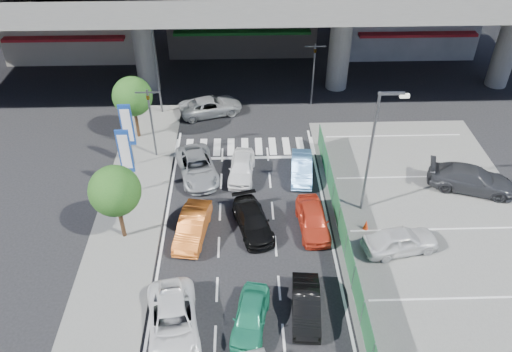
{
  "coord_description": "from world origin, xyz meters",
  "views": [
    {
      "loc": [
        -0.12,
        -16.79,
        20.18
      ],
      "look_at": [
        0.6,
        6.47,
        2.32
      ],
      "focal_mm": 35.0,
      "sensor_mm": 36.0,
      "label": 1
    }
  ],
  "objects_px": {
    "wagon_silver_front_left": "(197,167)",
    "kei_truck_front_right": "(302,168)",
    "street_lamp_left": "(157,57)",
    "hatch_black_mid_right": "(306,305)",
    "taxi_teal_mid": "(250,316)",
    "parked_sedan_white": "(401,240)",
    "crossing_wagon_silver": "(211,106)",
    "street_lamp_right": "(375,144)",
    "sedan_white_front_mid": "(242,167)",
    "tree_near": "(115,191)",
    "signboard_near": "(125,153)",
    "sedan_white_mid_left": "(173,322)",
    "sedan_black_mid": "(253,221)",
    "traffic_light_right": "(314,59)",
    "signboard_far": "(127,127)",
    "taxi_orange_right": "(313,219)",
    "taxi_orange_left": "(193,226)",
    "tree_far": "(132,96)",
    "traffic_light_left": "(149,107)",
    "traffic_cone": "(366,225)"
  },
  "relations": [
    {
      "from": "traffic_light_left",
      "to": "wagon_silver_front_left",
      "type": "bearing_deg",
      "value": -37.2
    },
    {
      "from": "hatch_black_mid_right",
      "to": "traffic_light_right",
      "type": "bearing_deg",
      "value": 86.94
    },
    {
      "from": "wagon_silver_front_left",
      "to": "kei_truck_front_right",
      "type": "height_order",
      "value": "wagon_silver_front_left"
    },
    {
      "from": "signboard_near",
      "to": "taxi_orange_right",
      "type": "xyz_separation_m",
      "value": [
        11.02,
        -3.6,
        -2.37
      ]
    },
    {
      "from": "sedan_white_front_mid",
      "to": "traffic_cone",
      "type": "distance_m",
      "value": 8.97
    },
    {
      "from": "traffic_light_right",
      "to": "hatch_black_mid_right",
      "type": "bearing_deg",
      "value": -97.56
    },
    {
      "from": "crossing_wagon_silver",
      "to": "street_lamp_right",
      "type": "bearing_deg",
      "value": -156.92
    },
    {
      "from": "traffic_light_left",
      "to": "taxi_orange_left",
      "type": "xyz_separation_m",
      "value": [
        3.12,
        -7.98,
        -3.25
      ]
    },
    {
      "from": "street_lamp_right",
      "to": "taxi_orange_right",
      "type": "xyz_separation_m",
      "value": [
        -3.35,
        -1.61,
        -4.08
      ]
    },
    {
      "from": "signboard_near",
      "to": "sedan_white_mid_left",
      "type": "distance_m",
      "value": 11.3
    },
    {
      "from": "taxi_teal_mid",
      "to": "parked_sedan_white",
      "type": "distance_m",
      "value": 9.52
    },
    {
      "from": "sedan_black_mid",
      "to": "tree_near",
      "type": "bearing_deg",
      "value": 169.02
    },
    {
      "from": "tree_near",
      "to": "wagon_silver_front_left",
      "type": "distance_m",
      "value": 7.38
    },
    {
      "from": "taxi_orange_left",
      "to": "kei_truck_front_right",
      "type": "relative_size",
      "value": 1.09
    },
    {
      "from": "traffic_light_left",
      "to": "taxi_orange_right",
      "type": "distance_m",
      "value": 13.0
    },
    {
      "from": "traffic_light_left",
      "to": "hatch_black_mid_right",
      "type": "distance_m",
      "value": 16.64
    },
    {
      "from": "street_lamp_right",
      "to": "parked_sedan_white",
      "type": "distance_m",
      "value": 5.49
    },
    {
      "from": "sedan_white_mid_left",
      "to": "taxi_teal_mid",
      "type": "xyz_separation_m",
      "value": [
        3.61,
        0.26,
        -0.05
      ]
    },
    {
      "from": "street_lamp_left",
      "to": "signboard_far",
      "type": "distance_m",
      "value": 7.32
    },
    {
      "from": "sedan_white_front_mid",
      "to": "kei_truck_front_right",
      "type": "xyz_separation_m",
      "value": [
        3.95,
        -0.13,
        -0.04
      ]
    },
    {
      "from": "traffic_light_right",
      "to": "taxi_orange_left",
      "type": "relative_size",
      "value": 1.24
    },
    {
      "from": "street_lamp_right",
      "to": "taxi_teal_mid",
      "type": "relative_size",
      "value": 2.14
    },
    {
      "from": "traffic_light_right",
      "to": "parked_sedan_white",
      "type": "distance_m",
      "value": 17.1
    },
    {
      "from": "wagon_silver_front_left",
      "to": "traffic_cone",
      "type": "xyz_separation_m",
      "value": [
        10.08,
        -5.52,
        -0.31
      ]
    },
    {
      "from": "signboard_near",
      "to": "parked_sedan_white",
      "type": "distance_m",
      "value": 16.72
    },
    {
      "from": "sedan_white_front_mid",
      "to": "crossing_wagon_silver",
      "type": "height_order",
      "value": "crossing_wagon_silver"
    },
    {
      "from": "parked_sedan_white",
      "to": "taxi_orange_right",
      "type": "bearing_deg",
      "value": 56.22
    },
    {
      "from": "sedan_white_mid_left",
      "to": "kei_truck_front_right",
      "type": "relative_size",
      "value": 1.3
    },
    {
      "from": "tree_near",
      "to": "signboard_near",
      "type": "bearing_deg",
      "value": 92.87
    },
    {
      "from": "signboard_far",
      "to": "traffic_cone",
      "type": "bearing_deg",
      "value": -25.18
    },
    {
      "from": "traffic_light_right",
      "to": "crossing_wagon_silver",
      "type": "height_order",
      "value": "traffic_light_right"
    },
    {
      "from": "street_lamp_right",
      "to": "street_lamp_left",
      "type": "relative_size",
      "value": 1.0
    },
    {
      "from": "hatch_black_mid_right",
      "to": "kei_truck_front_right",
      "type": "relative_size",
      "value": 0.99
    },
    {
      "from": "signboard_near",
      "to": "wagon_silver_front_left",
      "type": "xyz_separation_m",
      "value": [
        4.03,
        1.7,
        -2.37
      ]
    },
    {
      "from": "crossing_wagon_silver",
      "to": "parked_sedan_white",
      "type": "distance_m",
      "value": 18.86
    },
    {
      "from": "tree_near",
      "to": "traffic_cone",
      "type": "xyz_separation_m",
      "value": [
        13.91,
        0.17,
        -3.01
      ]
    },
    {
      "from": "signboard_near",
      "to": "taxi_orange_left",
      "type": "relative_size",
      "value": 1.12
    },
    {
      "from": "traffic_light_right",
      "to": "tree_near",
      "type": "xyz_separation_m",
      "value": [
        -12.5,
        -15.0,
        -0.55
      ]
    },
    {
      "from": "tree_near",
      "to": "kei_truck_front_right",
      "type": "xyz_separation_m",
      "value": [
        10.7,
        5.44,
        -2.76
      ]
    },
    {
      "from": "tree_near",
      "to": "sedan_white_front_mid",
      "type": "distance_m",
      "value": 9.17
    },
    {
      "from": "street_lamp_left",
      "to": "hatch_black_mid_right",
      "type": "distance_m",
      "value": 22.02
    },
    {
      "from": "sedan_white_mid_left",
      "to": "taxi_orange_right",
      "type": "distance_m",
      "value": 10.02
    },
    {
      "from": "sedan_white_mid_left",
      "to": "crossing_wagon_silver",
      "type": "relative_size",
      "value": 1.01
    },
    {
      "from": "wagon_silver_front_left",
      "to": "parked_sedan_white",
      "type": "relative_size",
      "value": 1.19
    },
    {
      "from": "street_lamp_right",
      "to": "kei_truck_front_right",
      "type": "xyz_separation_m",
      "value": [
        -3.47,
        3.44,
        -4.14
      ]
    },
    {
      "from": "taxi_orange_left",
      "to": "parked_sedan_white",
      "type": "height_order",
      "value": "parked_sedan_white"
    },
    {
      "from": "tree_far",
      "to": "taxi_orange_right",
      "type": "xyz_separation_m",
      "value": [
        11.62,
        -10.11,
        -2.7
      ]
    },
    {
      "from": "street_lamp_right",
      "to": "traffic_cone",
      "type": "relative_size",
      "value": 12.57
    },
    {
      "from": "street_lamp_right",
      "to": "traffic_light_left",
      "type": "bearing_deg",
      "value": 155.84
    },
    {
      "from": "street_lamp_right",
      "to": "taxi_orange_right",
      "type": "bearing_deg",
      "value": -154.34
    }
  ]
}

